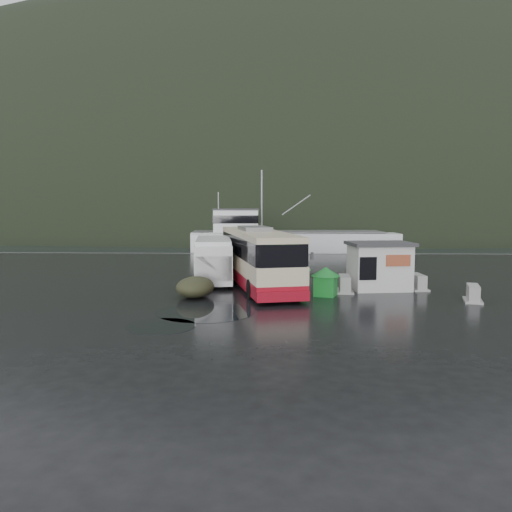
{
  "coord_description": "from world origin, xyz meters",
  "views": [
    {
      "loc": [
        1.69,
        -27.56,
        4.75
      ],
      "look_at": [
        0.86,
        1.59,
        1.7
      ],
      "focal_mm": 35.0,
      "sensor_mm": 36.0,
      "label": 1
    }
  ],
  "objects_px": {
    "coach_bus": "(258,285)",
    "waste_bin_left": "(325,296)",
    "white_van": "(214,282)",
    "waste_bin_right": "(297,288)",
    "ticket_kiosk": "(379,289)",
    "jersey_barrier_c": "(473,301)",
    "fishing_trawler": "(287,248)",
    "dome_tent": "(195,297)",
    "jersey_barrier_b": "(417,289)",
    "jersey_barrier_a": "(344,292)"
  },
  "relations": [
    {
      "from": "waste_bin_right",
      "to": "dome_tent",
      "type": "relative_size",
      "value": 0.58
    },
    {
      "from": "white_van",
      "to": "waste_bin_right",
      "type": "distance_m",
      "value": 5.46
    },
    {
      "from": "waste_bin_left",
      "to": "jersey_barrier_a",
      "type": "relative_size",
      "value": 0.85
    },
    {
      "from": "jersey_barrier_b",
      "to": "jersey_barrier_c",
      "type": "bearing_deg",
      "value": -63.18
    },
    {
      "from": "waste_bin_left",
      "to": "fishing_trawler",
      "type": "distance_m",
      "value": 28.25
    },
    {
      "from": "jersey_barrier_c",
      "to": "fishing_trawler",
      "type": "xyz_separation_m",
      "value": [
        -8.07,
        29.53,
        0.0
      ]
    },
    {
      "from": "waste_bin_left",
      "to": "fishing_trawler",
      "type": "relative_size",
      "value": 0.06
    },
    {
      "from": "coach_bus",
      "to": "waste_bin_left",
      "type": "height_order",
      "value": "coach_bus"
    },
    {
      "from": "waste_bin_left",
      "to": "ticket_kiosk",
      "type": "distance_m",
      "value": 3.79
    },
    {
      "from": "waste_bin_right",
      "to": "ticket_kiosk",
      "type": "relative_size",
      "value": 0.45
    },
    {
      "from": "coach_bus",
      "to": "white_van",
      "type": "height_order",
      "value": "coach_bus"
    },
    {
      "from": "waste_bin_right",
      "to": "jersey_barrier_c",
      "type": "distance_m",
      "value": 9.1
    },
    {
      "from": "white_van",
      "to": "jersey_barrier_b",
      "type": "bearing_deg",
      "value": -17.67
    },
    {
      "from": "ticket_kiosk",
      "to": "jersey_barrier_b",
      "type": "height_order",
      "value": "ticket_kiosk"
    },
    {
      "from": "white_van",
      "to": "jersey_barrier_c",
      "type": "relative_size",
      "value": 3.97
    },
    {
      "from": "waste_bin_right",
      "to": "jersey_barrier_a",
      "type": "bearing_deg",
      "value": -23.03
    },
    {
      "from": "jersey_barrier_c",
      "to": "jersey_barrier_b",
      "type": "bearing_deg",
      "value": 116.82
    },
    {
      "from": "jersey_barrier_a",
      "to": "white_van",
      "type": "bearing_deg",
      "value": 156.37
    },
    {
      "from": "jersey_barrier_c",
      "to": "coach_bus",
      "type": "bearing_deg",
      "value": 156.99
    },
    {
      "from": "coach_bus",
      "to": "waste_bin_right",
      "type": "distance_m",
      "value": 2.46
    },
    {
      "from": "jersey_barrier_b",
      "to": "fishing_trawler",
      "type": "relative_size",
      "value": 0.07
    },
    {
      "from": "dome_tent",
      "to": "waste_bin_right",
      "type": "bearing_deg",
      "value": 27.35
    },
    {
      "from": "ticket_kiosk",
      "to": "jersey_barrier_a",
      "type": "relative_size",
      "value": 1.9
    },
    {
      "from": "fishing_trawler",
      "to": "dome_tent",
      "type": "bearing_deg",
      "value": -104.53
    },
    {
      "from": "white_van",
      "to": "waste_bin_left",
      "type": "bearing_deg",
      "value": -41.46
    },
    {
      "from": "waste_bin_left",
      "to": "dome_tent",
      "type": "bearing_deg",
      "value": -175.46
    },
    {
      "from": "white_van",
      "to": "waste_bin_left",
      "type": "xyz_separation_m",
      "value": [
        6.32,
        -4.47,
        0.0
      ]
    },
    {
      "from": "jersey_barrier_a",
      "to": "fishing_trawler",
      "type": "height_order",
      "value": "fishing_trawler"
    },
    {
      "from": "coach_bus",
      "to": "jersey_barrier_b",
      "type": "bearing_deg",
      "value": -19.94
    },
    {
      "from": "jersey_barrier_c",
      "to": "ticket_kiosk",
      "type": "bearing_deg",
      "value": 139.07
    },
    {
      "from": "white_van",
      "to": "ticket_kiosk",
      "type": "bearing_deg",
      "value": -20.48
    },
    {
      "from": "ticket_kiosk",
      "to": "jersey_barrier_c",
      "type": "distance_m",
      "value": 5.11
    },
    {
      "from": "waste_bin_right",
      "to": "jersey_barrier_a",
      "type": "distance_m",
      "value": 2.71
    },
    {
      "from": "ticket_kiosk",
      "to": "jersey_barrier_a",
      "type": "height_order",
      "value": "ticket_kiosk"
    },
    {
      "from": "dome_tent",
      "to": "ticket_kiosk",
      "type": "xyz_separation_m",
      "value": [
        9.9,
        2.58,
        0.0
      ]
    },
    {
      "from": "coach_bus",
      "to": "jersey_barrier_c",
      "type": "distance_m",
      "value": 11.57
    },
    {
      "from": "jersey_barrier_a",
      "to": "jersey_barrier_c",
      "type": "height_order",
      "value": "jersey_barrier_a"
    },
    {
      "from": "waste_bin_right",
      "to": "white_van",
      "type": "bearing_deg",
      "value": 156.07
    },
    {
      "from": "dome_tent",
      "to": "jersey_barrier_c",
      "type": "relative_size",
      "value": 1.65
    },
    {
      "from": "dome_tent",
      "to": "jersey_barrier_c",
      "type": "distance_m",
      "value": 13.78
    },
    {
      "from": "fishing_trawler",
      "to": "jersey_barrier_a",
      "type": "bearing_deg",
      "value": -88.73
    },
    {
      "from": "white_van",
      "to": "jersey_barrier_a",
      "type": "bearing_deg",
      "value": -29.84
    },
    {
      "from": "ticket_kiosk",
      "to": "fishing_trawler",
      "type": "height_order",
      "value": "fishing_trawler"
    },
    {
      "from": "ticket_kiosk",
      "to": "fishing_trawler",
      "type": "relative_size",
      "value": 0.14
    },
    {
      "from": "jersey_barrier_a",
      "to": "fishing_trawler",
      "type": "xyz_separation_m",
      "value": [
        -2.18,
        27.04,
        0.0
      ]
    },
    {
      "from": "jersey_barrier_a",
      "to": "ticket_kiosk",
      "type": "bearing_deg",
      "value": 22.81
    },
    {
      "from": "white_van",
      "to": "waste_bin_right",
      "type": "relative_size",
      "value": 4.19
    },
    {
      "from": "waste_bin_right",
      "to": "dome_tent",
      "type": "xyz_separation_m",
      "value": [
        -5.38,
        -2.78,
        0.0
      ]
    },
    {
      "from": "jersey_barrier_b",
      "to": "fishing_trawler",
      "type": "xyz_separation_m",
      "value": [
        -6.35,
        26.13,
        0.0
      ]
    },
    {
      "from": "waste_bin_left",
      "to": "jersey_barrier_a",
      "type": "bearing_deg",
      "value": 45.69
    }
  ]
}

